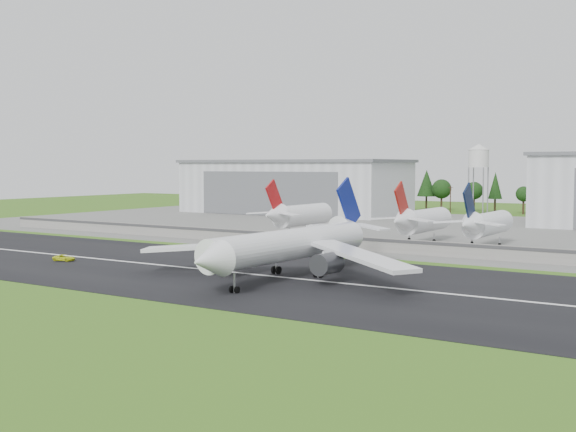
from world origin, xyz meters
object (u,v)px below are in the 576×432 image
Objects in this scene: ground_vehicle at (64,258)px; parked_jet_red_b at (420,220)px; parked_jet_red_a at (297,215)px; parked_jet_navy at (484,224)px; main_airliner at (288,252)px.

ground_vehicle is 89.66m from parked_jet_red_b.
parked_jet_red_a is 1.00× the size of parked_jet_navy.
parked_jet_red_b is at bearing -85.04° from main_airliner.
parked_jet_red_b reaches higher than parked_jet_navy.
parked_jet_red_b is (-2.04, 67.02, 1.47)m from main_airliner.
parked_jet_navy is (68.86, 73.02, 5.45)m from ground_vehicle.
main_airliner is 12.12× the size of ground_vehicle.
parked_jet_red_a is 38.03m from parked_jet_red_b.
parked_jet_red_b is 1.00× the size of parked_jet_navy.
parked_jet_red_a is at bearing 179.99° from parked_jet_red_b.
ground_vehicle is (-53.74, -6.01, -4.12)m from main_airliner.
parked_jet_red_b is at bearing -48.78° from ground_vehicle.
parked_jet_navy is at bearing -56.81° from ground_vehicle.
main_airliner is 1.89× the size of parked_jet_red_b.
parked_jet_navy is (55.19, -0.02, -0.19)m from parked_jet_red_a.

